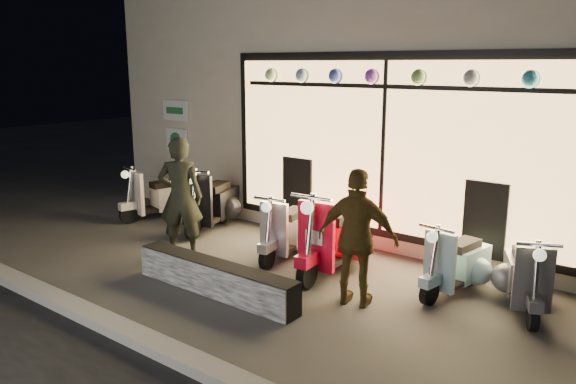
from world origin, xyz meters
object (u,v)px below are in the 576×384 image
(scooter_silver, at_px, (291,229))
(man, at_px, (180,197))
(graffiti_barrier, at_px, (215,278))
(woman, at_px, (358,238))
(scooter_red, at_px, (337,237))

(scooter_silver, xyz_separation_m, man, (-1.22, -0.98, 0.49))
(graffiti_barrier, bearing_deg, woman, 27.42)
(woman, bearing_deg, scooter_red, -59.94)
(scooter_red, height_order, woman, woman)
(graffiti_barrier, relative_size, man, 1.38)
(scooter_red, relative_size, man, 0.90)
(man, height_order, woman, man)
(graffiti_barrier, relative_size, scooter_red, 1.53)
(scooter_silver, bearing_deg, woman, -38.20)
(graffiti_barrier, height_order, scooter_red, scooter_red)
(man, distance_m, woman, 2.88)
(woman, bearing_deg, man, -12.58)
(scooter_red, bearing_deg, man, -162.15)
(man, bearing_deg, scooter_red, 167.89)
(scooter_red, relative_size, woman, 0.98)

